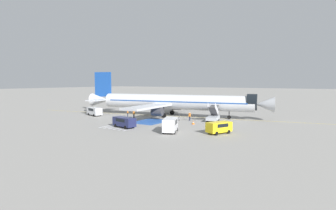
{
  "coord_description": "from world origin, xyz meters",
  "views": [
    {
      "loc": [
        32.67,
        -55.01,
        8.6
      ],
      "look_at": [
        -2.43,
        -0.85,
        2.8
      ],
      "focal_mm": 28.0,
      "sensor_mm": 36.0,
      "label": 1
    }
  ],
  "objects_px": {
    "ground_crew_0": "(128,112)",
    "baggage_cart": "(176,119)",
    "boarding_stairs_forward": "(213,117)",
    "ground_crew_2": "(134,113)",
    "fuel_tanker": "(186,103)",
    "service_van_0": "(170,124)",
    "airliner": "(172,102)",
    "ground_crew_1": "(190,116)",
    "service_van_1": "(94,111)",
    "traffic_cone_0": "(193,123)",
    "service_van_2": "(124,121)",
    "service_van_3": "(219,127)"
  },
  "relations": [
    {
      "from": "ground_crew_0",
      "to": "baggage_cart",
      "type": "bearing_deg",
      "value": -139.42
    },
    {
      "from": "baggage_cart",
      "to": "fuel_tanker",
      "type": "bearing_deg",
      "value": 83.71
    },
    {
      "from": "service_van_0",
      "to": "service_van_3",
      "type": "distance_m",
      "value": 8.1
    },
    {
      "from": "service_van_0",
      "to": "ground_crew_0",
      "type": "xyz_separation_m",
      "value": [
        -19.57,
        11.22,
        -0.37
      ]
    },
    {
      "from": "service_van_0",
      "to": "ground_crew_1",
      "type": "bearing_deg",
      "value": 81.61
    },
    {
      "from": "fuel_tanker",
      "to": "ground_crew_2",
      "type": "distance_m",
      "value": 29.16
    },
    {
      "from": "airliner",
      "to": "ground_crew_1",
      "type": "height_order",
      "value": "airliner"
    },
    {
      "from": "boarding_stairs_forward",
      "to": "ground_crew_1",
      "type": "distance_m",
      "value": 5.09
    },
    {
      "from": "service_van_3",
      "to": "airliner",
      "type": "bearing_deg",
      "value": -12.83
    },
    {
      "from": "ground_crew_0",
      "to": "fuel_tanker",
      "type": "bearing_deg",
      "value": -59.96
    },
    {
      "from": "service_van_1",
      "to": "traffic_cone_0",
      "type": "distance_m",
      "value": 27.29
    },
    {
      "from": "airliner",
      "to": "traffic_cone_0",
      "type": "bearing_deg",
      "value": 39.2
    },
    {
      "from": "service_van_3",
      "to": "traffic_cone_0",
      "type": "distance_m",
      "value": 10.14
    },
    {
      "from": "airliner",
      "to": "service_van_3",
      "type": "height_order",
      "value": "airliner"
    },
    {
      "from": "ground_crew_2",
      "to": "service_van_3",
      "type": "bearing_deg",
      "value": 151.28
    },
    {
      "from": "airliner",
      "to": "traffic_cone_0",
      "type": "distance_m",
      "value": 13.23
    },
    {
      "from": "ground_crew_0",
      "to": "ground_crew_2",
      "type": "xyz_separation_m",
      "value": [
        2.98,
        -1.17,
        0.03
      ]
    },
    {
      "from": "ground_crew_0",
      "to": "ground_crew_2",
      "type": "height_order",
      "value": "ground_crew_2"
    },
    {
      "from": "baggage_cart",
      "to": "ground_crew_0",
      "type": "distance_m",
      "value": 13.0
    },
    {
      "from": "boarding_stairs_forward",
      "to": "service_van_2",
      "type": "height_order",
      "value": "boarding_stairs_forward"
    },
    {
      "from": "service_van_1",
      "to": "service_van_3",
      "type": "height_order",
      "value": "service_van_1"
    },
    {
      "from": "traffic_cone_0",
      "to": "service_van_2",
      "type": "bearing_deg",
      "value": -131.03
    },
    {
      "from": "ground_crew_2",
      "to": "baggage_cart",
      "type": "bearing_deg",
      "value": -176.03
    },
    {
      "from": "fuel_tanker",
      "to": "service_van_0",
      "type": "height_order",
      "value": "fuel_tanker"
    },
    {
      "from": "boarding_stairs_forward",
      "to": "ground_crew_2",
      "type": "xyz_separation_m",
      "value": [
        -17.64,
        -5.64,
        0.08
      ]
    },
    {
      "from": "service_van_0",
      "to": "ground_crew_2",
      "type": "bearing_deg",
      "value": 125.58
    },
    {
      "from": "service_van_0",
      "to": "ground_crew_0",
      "type": "bearing_deg",
      "value": 126.96
    },
    {
      "from": "airliner",
      "to": "baggage_cart",
      "type": "relative_size",
      "value": 15.6
    },
    {
      "from": "service_van_3",
      "to": "fuel_tanker",
      "type": "bearing_deg",
      "value": -28.63
    },
    {
      "from": "ground_crew_2",
      "to": "traffic_cone_0",
      "type": "height_order",
      "value": "ground_crew_2"
    },
    {
      "from": "airliner",
      "to": "boarding_stairs_forward",
      "type": "distance_m",
      "value": 12.13
    },
    {
      "from": "airliner",
      "to": "service_van_1",
      "type": "bearing_deg",
      "value": -72.95
    },
    {
      "from": "boarding_stairs_forward",
      "to": "service_van_2",
      "type": "relative_size",
      "value": 1.07
    },
    {
      "from": "service_van_0",
      "to": "service_van_2",
      "type": "height_order",
      "value": "service_van_0"
    },
    {
      "from": "service_van_1",
      "to": "traffic_cone_0",
      "type": "height_order",
      "value": "service_van_1"
    },
    {
      "from": "ground_crew_0",
      "to": "airliner",
      "type": "bearing_deg",
      "value": -112.09
    },
    {
      "from": "airliner",
      "to": "baggage_cart",
      "type": "xyz_separation_m",
      "value": [
        3.91,
        -4.53,
        -3.34
      ]
    },
    {
      "from": "fuel_tanker",
      "to": "service_van_3",
      "type": "height_order",
      "value": "fuel_tanker"
    },
    {
      "from": "service_van_3",
      "to": "ground_crew_1",
      "type": "relative_size",
      "value": 2.51
    },
    {
      "from": "service_van_1",
      "to": "ground_crew_0",
      "type": "distance_m",
      "value": 8.9
    },
    {
      "from": "ground_crew_0",
      "to": "ground_crew_1",
      "type": "distance_m",
      "value": 16.14
    },
    {
      "from": "traffic_cone_0",
      "to": "service_van_3",
      "type": "bearing_deg",
      "value": -37.85
    },
    {
      "from": "ground_crew_2",
      "to": "service_van_1",
      "type": "bearing_deg",
      "value": -3.0
    },
    {
      "from": "boarding_stairs_forward",
      "to": "baggage_cart",
      "type": "bearing_deg",
      "value": -173.79
    },
    {
      "from": "boarding_stairs_forward",
      "to": "fuel_tanker",
      "type": "xyz_separation_m",
      "value": [
        -19.55,
        23.45,
        0.61
      ]
    },
    {
      "from": "fuel_tanker",
      "to": "service_van_0",
      "type": "relative_size",
      "value": 2.17
    },
    {
      "from": "service_van_3",
      "to": "ground_crew_2",
      "type": "xyz_separation_m",
      "value": [
        -23.93,
        6.62,
        -0.08
      ]
    },
    {
      "from": "boarding_stairs_forward",
      "to": "ground_crew_0",
      "type": "xyz_separation_m",
      "value": [
        -20.61,
        -4.47,
        0.05
      ]
    },
    {
      "from": "airliner",
      "to": "ground_crew_2",
      "type": "relative_size",
      "value": 25.07
    },
    {
      "from": "airliner",
      "to": "ground_crew_2",
      "type": "xyz_separation_m",
      "value": [
        -5.95,
        -7.58,
        -2.51
      ]
    }
  ]
}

